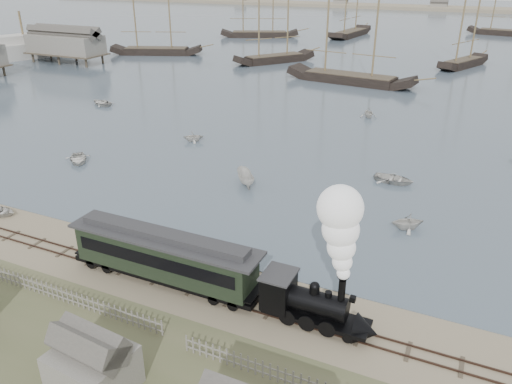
% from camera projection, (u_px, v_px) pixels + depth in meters
% --- Properties ---
extents(ground, '(600.00, 600.00, 0.00)m').
position_uv_depth(ground, '(184.00, 268.00, 37.89)').
color(ground, tan).
rests_on(ground, ground).
extents(harbor_water, '(600.00, 336.00, 0.06)m').
position_uv_depth(harbor_water, '(441.00, 28.00, 178.03)').
color(harbor_water, '#465464').
rests_on(harbor_water, ground).
extents(rail_track, '(120.00, 1.80, 0.16)m').
position_uv_depth(rail_track, '(169.00, 282.00, 36.22)').
color(rail_track, '#3B2820').
rests_on(rail_track, ground).
extents(picket_fence_west, '(19.00, 0.10, 1.20)m').
position_uv_depth(picket_fence_west, '(50.00, 297.00, 34.60)').
color(picket_fence_west, slate).
rests_on(picket_fence_west, ground).
extents(far_spit, '(500.00, 20.00, 1.80)m').
position_uv_depth(far_spit, '(459.00, 11.00, 244.00)').
color(far_spit, tan).
rests_on(far_spit, ground).
extents(locomotive, '(7.53, 2.81, 9.39)m').
position_uv_depth(locomotive, '(331.00, 271.00, 29.85)').
color(locomotive, black).
rests_on(locomotive, ground).
extents(passenger_coach, '(14.75, 2.84, 3.58)m').
position_uv_depth(passenger_coach, '(164.00, 255.00, 35.37)').
color(passenger_coach, black).
rests_on(passenger_coach, ground).
extents(rowboat_0, '(4.80, 4.78, 0.82)m').
position_uv_depth(rowboat_0, '(78.00, 159.00, 57.79)').
color(rowboat_0, silver).
rests_on(rowboat_0, harbor_water).
extents(rowboat_1, '(3.30, 3.42, 1.38)m').
position_uv_depth(rowboat_1, '(193.00, 136.00, 64.40)').
color(rowboat_1, silver).
rests_on(rowboat_1, harbor_water).
extents(rowboat_2, '(3.82, 3.54, 1.47)m').
position_uv_depth(rowboat_2, '(245.00, 178.00, 51.73)').
color(rowboat_2, silver).
rests_on(rowboat_2, harbor_water).
extents(rowboat_3, '(3.31, 4.38, 0.86)m').
position_uv_depth(rowboat_3, '(394.00, 179.00, 52.36)').
color(rowboat_3, silver).
rests_on(rowboat_3, harbor_water).
extents(rowboat_4, '(3.58, 3.71, 1.50)m').
position_uv_depth(rowboat_4, '(408.00, 221.00, 43.05)').
color(rowboat_4, silver).
rests_on(rowboat_4, harbor_water).
extents(rowboat_6, '(4.06, 4.88, 0.87)m').
position_uv_depth(rowboat_6, '(102.00, 102.00, 81.21)').
color(rowboat_6, silver).
rests_on(rowboat_6, harbor_water).
extents(rowboat_7, '(3.67, 3.50, 1.51)m').
position_uv_depth(rowboat_7, '(369.00, 113.00, 74.46)').
color(rowboat_7, silver).
rests_on(rowboat_7, harbor_water).
extents(schooner_0, '(23.04, 13.30, 20.00)m').
position_uv_depth(schooner_0, '(153.00, 13.00, 122.45)').
color(schooner_0, black).
rests_on(schooner_0, harbor_water).
extents(schooner_1, '(15.35, 18.86, 20.00)m').
position_uv_depth(schooner_1, '(275.00, 17.00, 112.20)').
color(schooner_1, black).
rests_on(schooner_1, harbor_water).
extents(schooner_2, '(25.57, 8.82, 20.00)m').
position_uv_depth(schooner_2, '(354.00, 29.00, 92.35)').
color(schooner_2, black).
rests_on(schooner_2, harbor_water).
extents(schooner_3, '(10.25, 17.56, 20.00)m').
position_uv_depth(schooner_3, '(470.00, 20.00, 106.99)').
color(schooner_3, black).
rests_on(schooner_3, harbor_water).
extents(schooner_6, '(24.22, 15.00, 20.00)m').
position_uv_depth(schooner_6, '(260.00, 3.00, 152.39)').
color(schooner_6, black).
rests_on(schooner_6, harbor_water).
extents(schooner_7, '(8.46, 25.25, 20.00)m').
position_uv_depth(schooner_7, '(353.00, 3.00, 154.10)').
color(schooner_7, black).
rests_on(schooner_7, harbor_water).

